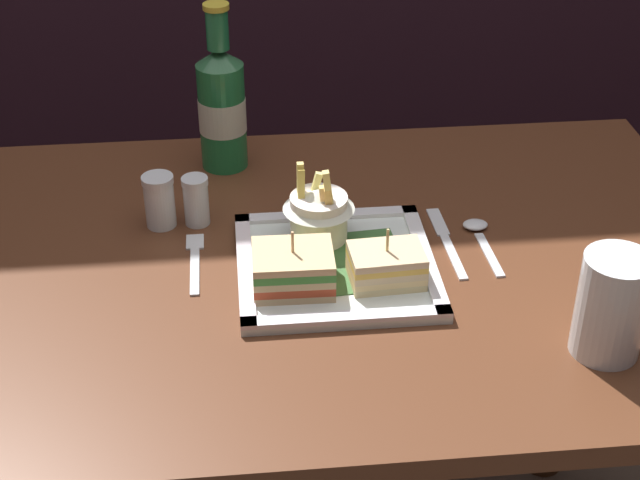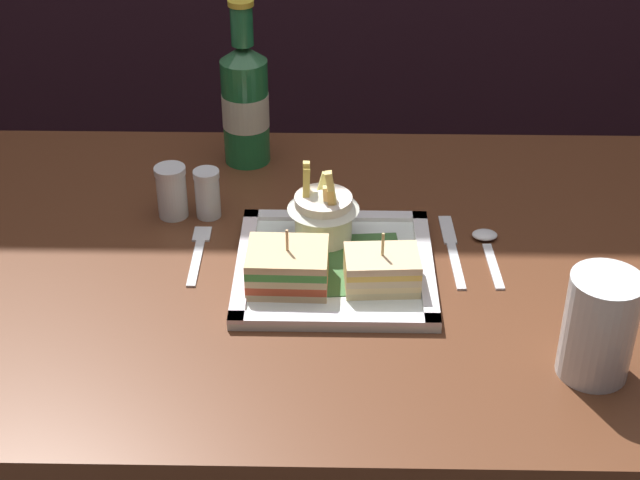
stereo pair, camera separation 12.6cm
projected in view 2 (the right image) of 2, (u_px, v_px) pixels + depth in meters
dining_table at (306, 354)px, 1.39m from camera, size 1.17×0.75×0.73m
square_plate at (335, 267)px, 1.27m from camera, size 0.26×0.26×0.02m
sandwich_half_left at (288, 267)px, 1.22m from camera, size 0.10×0.08×0.08m
sandwich_half_right at (382, 270)px, 1.22m from camera, size 0.10×0.07×0.08m
fries_cup at (323, 209)px, 1.30m from camera, size 0.10×0.10×0.11m
beer_bottle at (245, 101)px, 1.48m from camera, size 0.07×0.07×0.26m
water_glass at (598, 333)px, 1.08m from camera, size 0.08×0.08×0.13m
fork at (198, 251)px, 1.31m from camera, size 0.02×0.14×0.00m
knife at (452, 248)px, 1.32m from camera, size 0.02×0.18×0.00m
spoon at (487, 243)px, 1.32m from camera, size 0.04×0.14×0.01m
salt_shaker at (172, 195)px, 1.38m from camera, size 0.04×0.04×0.08m
pepper_shaker at (208, 196)px, 1.38m from camera, size 0.04×0.04×0.07m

